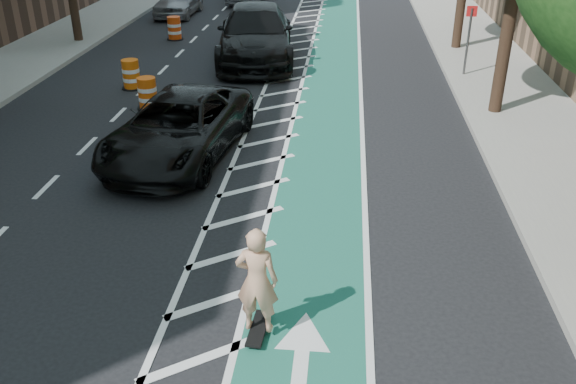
# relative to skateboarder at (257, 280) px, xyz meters

# --- Properties ---
(ground) EXTENTS (120.00, 120.00, 0.00)m
(ground) POSITION_rel_skateboarder_xyz_m (-2.30, 2.11, -0.99)
(ground) COLOR black
(ground) RESTS_ON ground
(bike_lane) EXTENTS (2.00, 90.00, 0.01)m
(bike_lane) POSITION_rel_skateboarder_xyz_m (0.70, 12.11, -0.99)
(bike_lane) COLOR #19584F
(bike_lane) RESTS_ON ground
(buffer_strip) EXTENTS (1.40, 90.00, 0.01)m
(buffer_strip) POSITION_rel_skateboarder_xyz_m (-0.80, 12.11, -0.99)
(buffer_strip) COLOR silver
(buffer_strip) RESTS_ON ground
(sidewalk_right) EXTENTS (5.00, 90.00, 0.15)m
(sidewalk_right) POSITION_rel_skateboarder_xyz_m (7.20, 12.11, -0.92)
(sidewalk_right) COLOR gray
(sidewalk_right) RESTS_ON ground
(curb_right) EXTENTS (0.12, 90.00, 0.16)m
(curb_right) POSITION_rel_skateboarder_xyz_m (4.75, 12.11, -0.91)
(curb_right) COLOR gray
(curb_right) RESTS_ON ground
(curb_left) EXTENTS (0.12, 90.00, 0.16)m
(curb_left) POSITION_rel_skateboarder_xyz_m (-9.35, 12.11, -0.91)
(curb_left) COLOR gray
(curb_left) RESTS_ON ground
(sign_post) EXTENTS (0.35, 0.08, 2.47)m
(sign_post) POSITION_rel_skateboarder_xyz_m (5.30, 14.11, 0.36)
(sign_post) COLOR #4C4C4C
(sign_post) RESTS_ON ground
(skateboard) EXTENTS (0.30, 0.87, 0.12)m
(skateboard) POSITION_rel_skateboarder_xyz_m (0.00, 0.00, -0.90)
(skateboard) COLOR black
(skateboard) RESTS_ON ground
(skateboarder) EXTENTS (0.67, 0.46, 1.75)m
(skateboarder) POSITION_rel_skateboarder_xyz_m (0.00, 0.00, 0.00)
(skateboarder) COLOR tan
(skateboarder) RESTS_ON skateboard
(suv_near) EXTENTS (3.22, 5.80, 1.54)m
(suv_near) POSITION_rel_skateboarder_xyz_m (-2.89, 6.56, -0.22)
(suv_near) COLOR black
(suv_near) RESTS_ON ground
(suv_far) EXTENTS (3.56, 7.11, 1.98)m
(suv_far) POSITION_rel_skateboarder_xyz_m (-2.30, 15.88, -0.00)
(suv_far) COLOR black
(suv_far) RESTS_ON ground
(car_silver) EXTENTS (1.86, 4.44, 1.50)m
(car_silver) POSITION_rel_skateboarder_xyz_m (-7.46, 24.13, -0.24)
(car_silver) COLOR gray
(car_silver) RESTS_ON ground
(barrel_a) EXTENTS (0.70, 0.70, 0.96)m
(barrel_a) POSITION_rel_skateboarder_xyz_m (-4.76, 9.96, -0.54)
(barrel_a) COLOR #E2550B
(barrel_a) RESTS_ON ground
(barrel_b) EXTENTS (0.71, 0.71, 0.97)m
(barrel_b) POSITION_rel_skateboarder_xyz_m (-5.90, 11.86, -0.53)
(barrel_b) COLOR #D8590B
(barrel_b) RESTS_ON ground
(barrel_c) EXTENTS (0.71, 0.71, 0.97)m
(barrel_c) POSITION_rel_skateboarder_xyz_m (-6.30, 18.86, -0.53)
(barrel_c) COLOR #DC400B
(barrel_c) RESTS_ON ground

